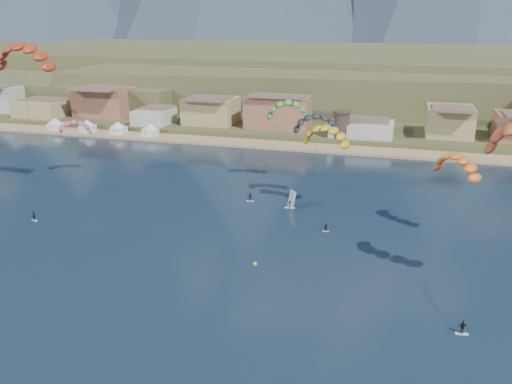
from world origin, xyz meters
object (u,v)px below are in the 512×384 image
buoy (255,264)px  kitesurfer_yellow (326,132)px  kitesurfer_green (288,107)px  kitesurfer_red (23,52)px  windsurfer (291,203)px  watchtower (341,124)px

buoy → kitesurfer_yellow: bearing=76.5°
kitesurfer_yellow → kitesurfer_green: (-11.06, 13.84, 2.31)m
kitesurfer_red → windsurfer: 64.74m
kitesurfer_yellow → kitesurfer_green: kitesurfer_green is taller
kitesurfer_yellow → windsurfer: (-6.83, -0.76, -15.55)m
windsurfer → buoy: size_ratio=5.78×
kitesurfer_green → buoy: (4.20, -42.42, -18.98)m
kitesurfer_red → windsurfer: (56.61, 7.19, -30.58)m
buoy → windsurfer: bearing=89.9°
kitesurfer_red → kitesurfer_yellow: bearing=7.1°
windsurfer → kitesurfer_green: bearing=106.2°
watchtower → buoy: (-2.98, -89.77, -6.25)m
watchtower → buoy: 90.04m
watchtower → kitesurfer_yellow: (3.88, -61.19, 10.41)m
watchtower → kitesurfer_red: (-59.56, -69.14, 25.45)m
watchtower → kitesurfer_red: bearing=-130.7°
kitesurfer_yellow → kitesurfer_green: 17.87m
kitesurfer_red → buoy: bearing=-20.0°
kitesurfer_red → kitesurfer_green: kitesurfer_red is taller
windsurfer → buoy: bearing=-90.1°
buoy → watchtower: bearing=88.1°
kitesurfer_red → windsurfer: size_ratio=9.32×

